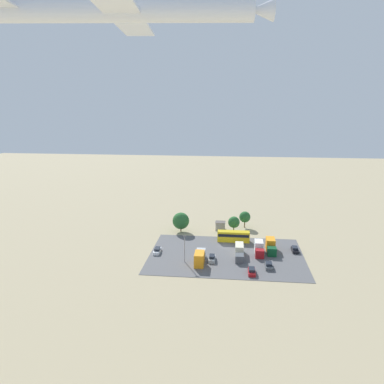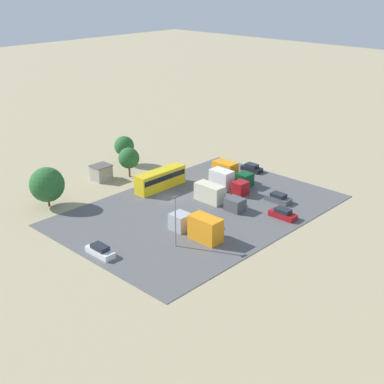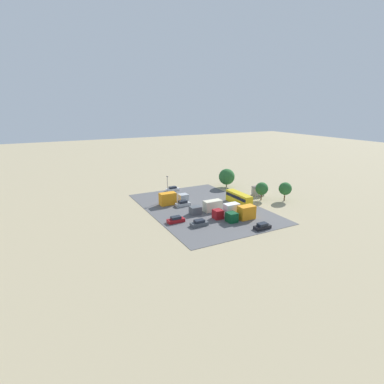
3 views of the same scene
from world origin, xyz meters
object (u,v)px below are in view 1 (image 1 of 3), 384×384
bus (234,236)px  parked_car_0 (157,251)px  parked_truck_0 (200,257)px  parked_car_3 (252,271)px  parked_car_1 (269,266)px  parked_truck_1 (239,252)px  parked_car_2 (212,258)px  parked_truck_2 (259,248)px  parked_truck_3 (271,246)px  shed_building (220,226)px  parked_car_4 (295,249)px  airplane (130,11)px

bus → parked_car_0: (22.13, 11.56, -1.18)m
parked_car_0 → parked_truck_0: 14.35m
parked_car_3 → parked_car_1: bearing=-138.6°
parked_truck_0 → parked_truck_1: 12.31m
parked_car_1 → parked_car_2: size_ratio=1.00×
parked_car_3 → parked_truck_2: bearing=-101.1°
parked_car_1 → parked_truck_1: size_ratio=0.46×
parked_truck_1 → parked_truck_3: size_ratio=1.19×
bus → shed_building: bearing=-157.6°
parked_car_4 → airplane: 81.01m
parked_truck_2 → parked_truck_3: 4.14m
parked_car_0 → parked_car_3: parked_car_3 is taller
parked_car_0 → parked_car_4: size_ratio=1.10×
parked_car_3 → parked_truck_3: bearing=-111.6°
parked_truck_0 → parked_truck_3: parked_truck_0 is taller
parked_car_3 → airplane: size_ratio=0.11×
parked_truck_2 → shed_building: bearing=-59.3°
parked_truck_1 → parked_car_4: bearing=-162.0°
parked_car_2 → parked_truck_2: 14.85m
shed_building → parked_car_2: 26.64m
shed_building → parked_truck_2: bearing=120.7°
parked_truck_3 → airplane: (27.09, 48.13, 53.99)m
parked_car_4 → parked_truck_1: (16.35, 5.31, 0.76)m
shed_building → parked_car_2: shed_building is taller
parked_car_0 → parked_car_3: size_ratio=1.04×
parked_car_0 → parked_truck_2: bearing=-175.1°
parked_car_4 → parked_truck_2: parked_truck_2 is taller
parked_car_3 → parked_truck_1: parked_truck_1 is taller
shed_building → parked_truck_3: (-15.46, 17.90, 0.24)m
parked_car_3 → parked_truck_2: size_ratio=0.60×
parked_car_4 → airplane: size_ratio=0.10×
parked_car_0 → parked_truck_2: (-29.50, -2.54, 0.93)m
parked_car_0 → parked_truck_3: (-33.07, -4.65, 0.98)m
parked_truck_0 → parked_truck_1: parked_truck_0 is taller
bus → parked_car_2: (5.91, 15.60, -1.13)m
bus → parked_car_4: size_ratio=2.42×
parked_truck_0 → parked_car_4: bearing=22.4°
parked_car_2 → parked_truck_1: 8.58m
shed_building → airplane: 86.24m
bus → parked_car_0: 24.99m
parked_truck_1 → parked_car_1: bearing=137.9°
airplane → parked_car_1: bearing=139.4°
parked_truck_2 → airplane: (23.52, 46.02, 54.04)m
shed_building → airplane: (11.63, 66.03, 54.23)m
parked_truck_1 → airplane: bearing=67.6°
parked_car_0 → parked_car_4: bearing=-172.6°
parked_car_4 → parked_truck_2: size_ratio=0.57×
parked_truck_0 → bus: bearing=62.5°
parked_car_4 → parked_truck_1: parked_truck_1 is taller
parked_car_4 → parked_truck_1: bearing=18.0°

